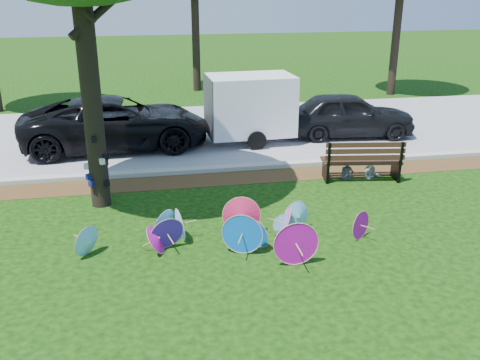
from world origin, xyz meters
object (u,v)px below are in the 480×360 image
object	(u,v)px
parasol_pile	(237,229)
park_bench	(361,159)
person_left	(348,161)
person_right	(373,159)
cargo_trailer	(250,105)
black_van	(117,123)
dark_pickup	(349,115)

from	to	relation	value
parasol_pile	park_bench	xyz separation A→B (m)	(3.89, 3.17, 0.19)
person_left	person_right	size ratio (longest dim) A/B	1.02
cargo_trailer	black_van	bearing A→B (deg)	175.71
cargo_trailer	person_right	xyz separation A→B (m)	(2.54, -3.86, -0.74)
black_van	dark_pickup	xyz separation A→B (m)	(7.63, -0.02, -0.07)
person_right	person_left	bearing A→B (deg)	-165.36
black_van	dark_pickup	distance (m)	7.63
parasol_pile	dark_pickup	world-z (taller)	dark_pickup
person_right	black_van	bearing A→B (deg)	164.00
black_van	park_bench	xyz separation A→B (m)	(6.42, -4.06, -0.26)
park_bench	person_right	size ratio (longest dim) A/B	2.09
dark_pickup	person_right	bearing A→B (deg)	174.01
park_bench	dark_pickup	bearing A→B (deg)	81.55
parasol_pile	park_bench	distance (m)	5.02
person_right	park_bench	bearing A→B (deg)	-157.23
parasol_pile	dark_pickup	distance (m)	8.84
black_van	cargo_trailer	bearing A→B (deg)	-94.37
park_bench	person_right	world-z (taller)	park_bench
person_right	cargo_trailer	bearing A→B (deg)	138.04
cargo_trailer	person_left	world-z (taller)	cargo_trailer
parasol_pile	person_right	bearing A→B (deg)	37.18
cargo_trailer	person_left	bearing A→B (deg)	-66.67
cargo_trailer	park_bench	bearing A→B (deg)	-62.91
person_left	person_right	bearing A→B (deg)	-1.34
dark_pickup	cargo_trailer	bearing A→B (deg)	98.35
parasol_pile	person_left	world-z (taller)	person_left
parasol_pile	dark_pickup	bearing A→B (deg)	54.69
black_van	person_right	world-z (taller)	black_van
dark_pickup	black_van	bearing A→B (deg)	96.00
black_van	person_left	distance (m)	7.29
parasol_pile	black_van	distance (m)	7.67
dark_pickup	person_right	xyz separation A→B (m)	(-0.86, -3.99, -0.23)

